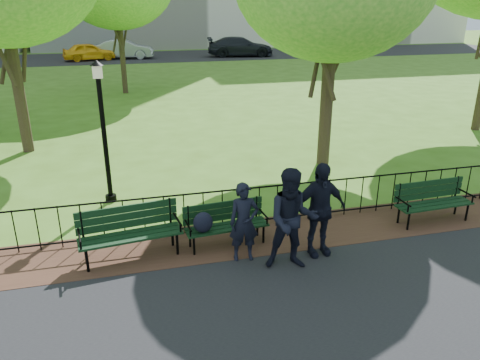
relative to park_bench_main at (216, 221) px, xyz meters
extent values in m
plane|color=#3C6019|center=(0.88, -1.30, -0.57)|extent=(120.00, 120.00, 0.00)
cube|color=#362016|center=(0.88, 0.20, -0.56)|extent=(60.00, 1.60, 0.01)
cube|color=black|center=(0.88, 33.70, -0.57)|extent=(70.00, 9.00, 0.01)
cylinder|color=black|center=(0.88, 0.70, 0.31)|extent=(24.00, 0.04, 0.04)
cylinder|color=black|center=(0.88, 0.70, -0.45)|extent=(24.00, 0.04, 0.04)
cylinder|color=black|center=(0.88, 0.70, -0.12)|extent=(0.02, 0.02, 0.90)
cube|color=black|center=(0.22, 0.00, -0.17)|extent=(1.66, 0.58, 0.04)
cube|color=black|center=(0.20, 0.24, 0.15)|extent=(1.63, 0.18, 0.41)
cylinder|color=black|center=(-0.47, -0.22, -0.37)|extent=(0.05, 0.05, 0.41)
cylinder|color=black|center=(0.94, -0.10, -0.37)|extent=(0.05, 0.05, 0.41)
cylinder|color=black|center=(-0.50, 0.10, -0.37)|extent=(0.05, 0.05, 0.41)
cylinder|color=black|center=(0.91, 0.23, -0.37)|extent=(0.05, 0.05, 0.41)
cylinder|color=black|center=(-0.55, -0.06, 0.00)|extent=(0.08, 0.51, 0.04)
cylinder|color=black|center=(0.98, 0.07, 0.00)|extent=(0.08, 0.51, 0.04)
ellipsoid|color=black|center=(-0.27, -0.13, 0.06)|extent=(0.40, 0.29, 0.41)
cube|color=black|center=(-1.61, -0.04, -0.10)|extent=(1.93, 0.74, 0.04)
cube|color=black|center=(-1.64, 0.23, 0.26)|extent=(1.87, 0.28, 0.47)
cylinder|color=black|center=(-2.39, -0.34, -0.34)|extent=(0.05, 0.05, 0.47)
cylinder|color=black|center=(-0.77, -0.13, -0.34)|extent=(0.05, 0.05, 0.47)
cylinder|color=black|center=(-2.44, 0.04, -0.34)|extent=(0.05, 0.05, 0.47)
cylinder|color=black|center=(-0.82, 0.25, -0.34)|extent=(0.05, 0.05, 0.47)
cylinder|color=black|center=(-2.49, -0.16, 0.09)|extent=(0.12, 0.59, 0.04)
cylinder|color=black|center=(-0.73, 0.07, 0.09)|extent=(0.12, 0.59, 0.04)
cube|color=black|center=(4.78, -0.11, -0.14)|extent=(1.74, 0.54, 0.04)
cube|color=black|center=(4.76, 0.14, 0.18)|extent=(1.72, 0.11, 0.43)
cylinder|color=black|center=(4.04, -0.31, -0.36)|extent=(0.05, 0.05, 0.43)
cylinder|color=black|center=(5.53, -0.25, -0.36)|extent=(0.05, 0.05, 0.43)
cylinder|color=black|center=(4.03, 0.03, -0.36)|extent=(0.05, 0.05, 0.43)
cylinder|color=black|center=(5.51, 0.10, -0.36)|extent=(0.05, 0.05, 0.43)
cylinder|color=black|center=(3.97, -0.14, 0.03)|extent=(0.06, 0.54, 0.04)
cylinder|color=black|center=(5.59, -0.07, 0.03)|extent=(0.06, 0.54, 0.04)
cylinder|color=black|center=(-2.00, 2.86, -0.50)|extent=(0.26, 0.26, 0.15)
cylinder|color=black|center=(-2.00, 2.86, 0.92)|extent=(0.11, 0.11, 2.98)
cube|color=beige|center=(-2.00, 2.86, 2.50)|extent=(0.21, 0.21, 0.28)
cone|color=black|center=(-2.00, 2.86, 2.69)|extent=(0.30, 0.30, 0.11)
cylinder|color=#2D2116|center=(-4.57, 7.63, 1.17)|extent=(0.34, 0.34, 3.48)
cylinder|color=#2D2116|center=(4.09, 4.17, 1.03)|extent=(0.36, 0.36, 3.20)
cylinder|color=#2D2116|center=(-1.28, 17.15, 1.13)|extent=(0.28, 0.28, 3.40)
imported|color=black|center=(0.41, -0.57, 0.19)|extent=(0.58, 0.40, 1.50)
imported|color=black|center=(1.16, -1.05, 0.37)|extent=(0.99, 0.67, 1.87)
imported|color=black|center=(1.81, -0.72, 0.35)|extent=(1.09, 0.51, 1.82)
imported|color=#F4AE14|center=(-3.65, 32.19, 0.13)|extent=(4.28, 2.44, 1.37)
imported|color=#9EA1A6|center=(-0.91, 32.74, 0.21)|extent=(4.90, 2.34, 1.55)
imported|color=black|center=(8.73, 32.03, 0.25)|extent=(5.82, 3.03, 1.61)
camera|label=1|loc=(-1.57, -7.96, 3.97)|focal=35.00mm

